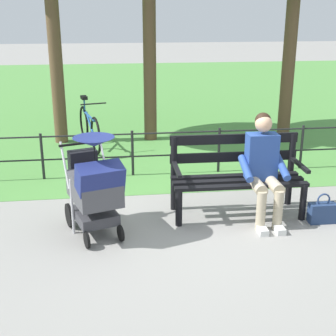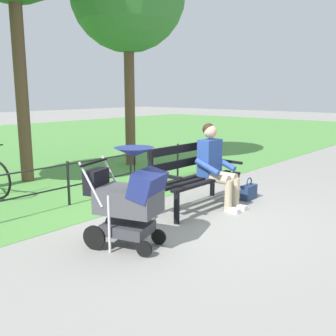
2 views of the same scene
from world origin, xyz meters
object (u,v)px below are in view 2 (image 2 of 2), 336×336
at_px(park_bench, 193,174).
at_px(person_on_bench, 215,163).
at_px(handbag, 249,192).
at_px(stroller, 129,196).

bearing_deg(park_bench, person_on_bench, 139.67).
bearing_deg(person_on_bench, handbag, 162.82).
relative_size(park_bench, stroller, 1.40).
xyz_separation_m(park_bench, person_on_bench, (-0.26, 0.22, 0.15)).
xyz_separation_m(park_bench, stroller, (1.71, 0.41, 0.07)).
height_order(park_bench, person_on_bench, person_on_bench).
bearing_deg(person_on_bench, stroller, 5.31).
height_order(park_bench, handbag, park_bench).
bearing_deg(handbag, person_on_bench, -17.18).
relative_size(park_bench, person_on_bench, 1.26).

